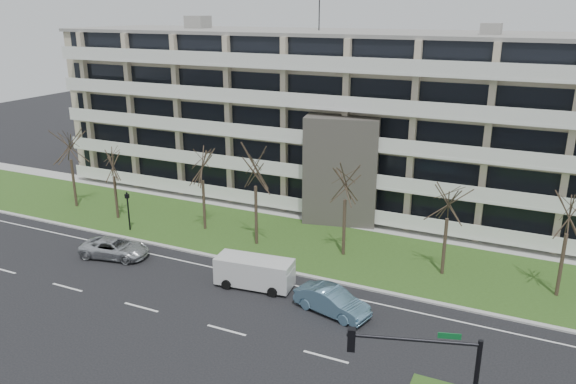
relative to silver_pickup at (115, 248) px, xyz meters
The scene contains 18 objects.
ground 13.38m from the silver_pickup, 21.98° to the right, with size 160.00×160.00×0.00m, color black.
grass_verge 14.76m from the silver_pickup, 32.84° to the left, with size 90.00×10.00×0.06m, color #2C4818.
curb 12.76m from the silver_pickup, 13.60° to the left, with size 90.00×0.35×0.12m, color #B2B2AD.
sidewalk 18.33m from the silver_pickup, 47.45° to the left, with size 90.00×2.00×0.08m, color #B2B2AD.
lane_edge_line 12.50m from the silver_pickup, ahead, with size 90.00×0.12×0.01m, color white.
apartment_building 24.78m from the silver_pickup, 58.64° to the left, with size 60.50×15.10×18.75m.
silver_pickup is the anchor object (origin of this frame).
blue_sedan 17.09m from the silver_pickup, ahead, with size 1.63×4.67×1.54m, color #6A98B8.
white_van 11.42m from the silver_pickup, ahead, with size 5.19×2.49×1.95m.
traffic_signal 26.56m from the silver_pickup, 21.86° to the right, with size 4.88×1.74×5.88m.
pedestrian_signal 5.31m from the silver_pickup, 118.43° to the left, with size 0.35×0.30×3.28m.
tree_0 13.90m from the silver_pickup, 146.80° to the left, with size 3.95×3.95×7.91m.
tree_1 9.32m from the silver_pickup, 129.87° to the left, with size 3.36×3.36×6.72m.
tree_2 9.40m from the silver_pickup, 68.08° to the left, with size 3.72×3.72×7.43m.
tree_3 11.93m from the silver_pickup, 38.01° to the left, with size 4.17×4.17×8.34m.
tree_4 17.45m from the silver_pickup, 26.25° to the left, with size 3.83×3.83×7.66m.
tree_5 23.75m from the silver_pickup, 18.21° to the left, with size 3.61×3.61×7.23m.
tree_6 30.50m from the silver_pickup, 13.91° to the left, with size 3.76×3.76×7.53m.
Camera 1 is at (14.80, -23.48, 17.29)m, focal length 35.00 mm.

